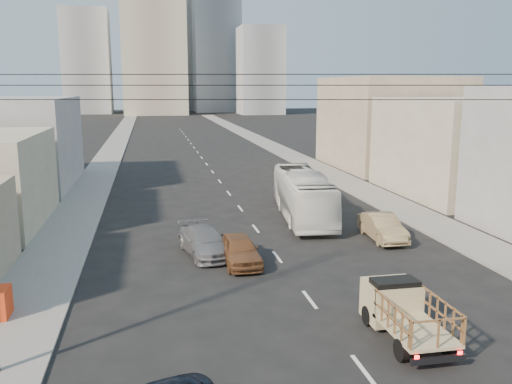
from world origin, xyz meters
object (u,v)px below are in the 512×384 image
object	(u,v)px
sedan_brown	(240,250)
sedan_tan	(382,227)
sedan_grey	(204,241)
city_bus	(303,195)
flatbed_pickup	(404,309)

from	to	relation	value
sedan_brown	sedan_tan	size ratio (longest dim) A/B	0.96
sedan_tan	sedan_grey	bearing A→B (deg)	-172.88
sedan_tan	sedan_brown	bearing A→B (deg)	-160.42
city_bus	sedan_brown	bearing A→B (deg)	-116.81
sedan_grey	flatbed_pickup	bearing A→B (deg)	-72.14
flatbed_pickup	sedan_grey	distance (m)	12.82
sedan_tan	sedan_grey	world-z (taller)	sedan_tan
city_bus	sedan_tan	world-z (taller)	city_bus
flatbed_pickup	sedan_tan	bearing A→B (deg)	69.28
sedan_tan	sedan_grey	distance (m)	10.72
sedan_brown	sedan_tan	bearing A→B (deg)	15.27
flatbed_pickup	sedan_brown	world-z (taller)	flatbed_pickup
flatbed_pickup	city_bus	size ratio (longest dim) A/B	0.38
flatbed_pickup	sedan_grey	size ratio (longest dim) A/B	0.88
city_bus	sedan_grey	bearing A→B (deg)	-130.29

